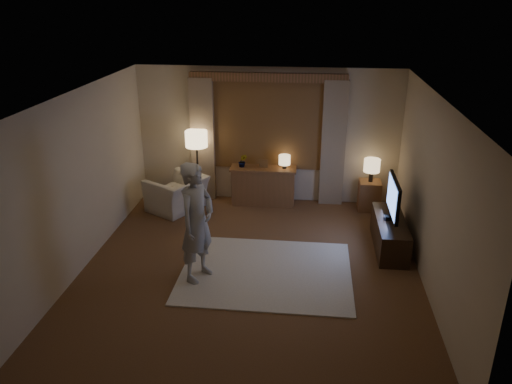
# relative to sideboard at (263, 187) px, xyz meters

# --- Properties ---
(room) EXTENTS (5.04, 5.54, 2.64)m
(room) POSITION_rel_sideboard_xyz_m (0.05, -2.00, 0.98)
(room) COLOR brown
(room) RESTS_ON ground
(rug) EXTENTS (2.50, 2.00, 0.02)m
(rug) POSITION_rel_sideboard_xyz_m (0.30, -2.58, -0.34)
(rug) COLOR beige
(rug) RESTS_ON floor
(sideboard) EXTENTS (1.20, 0.40, 0.70)m
(sideboard) POSITION_rel_sideboard_xyz_m (0.00, 0.00, 0.00)
(sideboard) COLOR brown
(sideboard) RESTS_ON floor
(picture_frame) EXTENTS (0.16, 0.02, 0.20)m
(picture_frame) POSITION_rel_sideboard_xyz_m (-0.00, 0.00, 0.45)
(picture_frame) COLOR brown
(picture_frame) RESTS_ON sideboard
(plant) EXTENTS (0.16, 0.13, 0.30)m
(plant) POSITION_rel_sideboard_xyz_m (-0.40, 0.00, 0.50)
(plant) COLOR #999999
(plant) RESTS_ON sideboard
(table_lamp_sideboard) EXTENTS (0.22, 0.22, 0.30)m
(table_lamp_sideboard) POSITION_rel_sideboard_xyz_m (0.40, 0.00, 0.55)
(table_lamp_sideboard) COLOR black
(table_lamp_sideboard) RESTS_ON sideboard
(floor_lamp) EXTENTS (0.42, 0.42, 1.44)m
(floor_lamp) POSITION_rel_sideboard_xyz_m (-1.27, -0.07, 0.86)
(floor_lamp) COLOR black
(floor_lamp) RESTS_ON floor
(armchair) EXTENTS (1.24, 1.28, 0.64)m
(armchair) POSITION_rel_sideboard_xyz_m (-1.59, -0.48, -0.03)
(armchair) COLOR beige
(armchair) RESTS_ON floor
(side_table) EXTENTS (0.40, 0.40, 0.56)m
(side_table) POSITION_rel_sideboard_xyz_m (2.02, -0.05, -0.07)
(side_table) COLOR brown
(side_table) RESTS_ON floor
(table_lamp_side) EXTENTS (0.30, 0.30, 0.44)m
(table_lamp_side) POSITION_rel_sideboard_xyz_m (2.02, -0.05, 0.52)
(table_lamp_side) COLOR black
(table_lamp_side) RESTS_ON side_table
(tv_stand) EXTENTS (0.45, 1.40, 0.50)m
(tv_stand) POSITION_rel_sideboard_xyz_m (2.20, -1.59, -0.10)
(tv_stand) COLOR black
(tv_stand) RESTS_ON floor
(tv) EXTENTS (0.23, 0.95, 0.68)m
(tv) POSITION_rel_sideboard_xyz_m (2.20, -1.59, 0.53)
(tv) COLOR black
(tv) RESTS_ON tv_stand
(person) EXTENTS (0.64, 0.75, 1.75)m
(person) POSITION_rel_sideboard_xyz_m (-0.65, -2.83, 0.54)
(person) COLOR #A8A49B
(person) RESTS_ON rug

